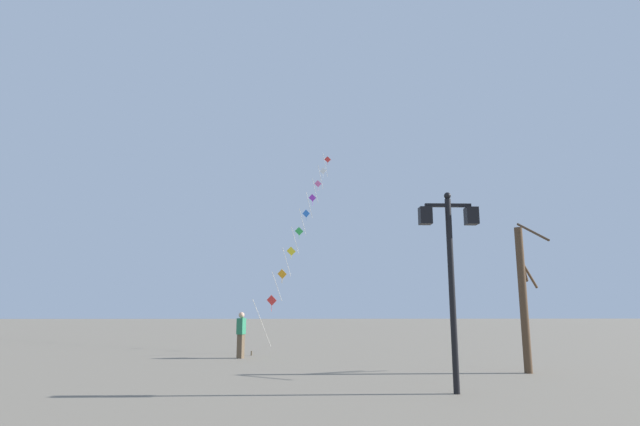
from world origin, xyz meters
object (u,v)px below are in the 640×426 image
twin_lantern_lamp_post (450,251)px  bare_tree (524,294)px  kite_flyer (241,334)px  kite_train (303,221)px

twin_lantern_lamp_post → bare_tree: (3.18, 3.57, -0.88)m
kite_flyer → bare_tree: bearing=-104.0°
kite_train → bare_tree: (6.61, -13.71, -4.53)m
twin_lantern_lamp_post → kite_flyer: 10.41m
kite_train → bare_tree: 15.88m
kite_flyer → kite_train: bearing=-0.0°
kite_train → kite_flyer: 10.89m
kite_flyer → twin_lantern_lamp_post: bearing=-131.2°
kite_train → bare_tree: size_ratio=3.33×
twin_lantern_lamp_post → bare_tree: twin_lantern_lamp_post is taller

